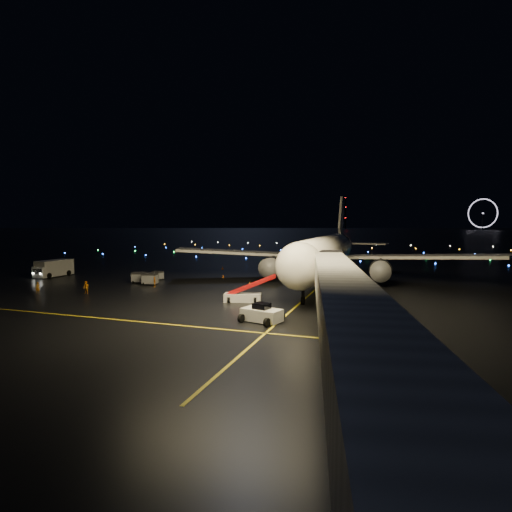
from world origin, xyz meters
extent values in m
plane|color=black|center=(0.00, 300.00, 0.00)|extent=(2000.00, 2000.00, 0.00)
cube|color=gold|center=(12.00, 15.00, 0.01)|extent=(0.25, 80.00, 0.02)
cube|color=gold|center=(-5.00, -10.00, 0.01)|extent=(60.00, 0.25, 0.02)
cube|color=silver|center=(10.39, -6.08, 0.93)|extent=(4.31, 3.01, 1.86)
cube|color=silver|center=(-36.41, 14.44, 1.54)|extent=(2.97, 8.48, 3.09)
imported|color=orange|center=(-24.26, -0.56, 0.80)|extent=(0.67, 0.55, 1.59)
imported|color=orange|center=(-17.62, 1.33, 0.89)|extent=(0.94, 0.77, 1.77)
imported|color=orange|center=(-11.95, 9.56, 0.78)|extent=(0.84, 0.96, 1.56)
cone|color=orange|center=(1.25, 16.13, 0.26)|extent=(0.58, 0.58, 0.53)
cone|color=orange|center=(5.61, 24.94, 0.26)|extent=(0.48, 0.48, 0.52)
cone|color=orange|center=(-6.36, 23.22, 0.22)|extent=(0.49, 0.49, 0.45)
cone|color=orange|center=(-11.52, 34.91, 0.28)|extent=(0.58, 0.58, 0.56)
cylinder|color=black|center=(-60.00, 740.00, 32.00)|extent=(1.80, 1.80, 64.00)
cube|color=gray|center=(-13.86, 11.21, 0.95)|extent=(2.53, 2.03, 1.90)
cube|color=gray|center=(-15.91, 16.74, 0.75)|extent=(2.04, 1.68, 1.50)
cube|color=gray|center=(-16.83, 12.47, 0.89)|extent=(2.45, 2.06, 1.78)
camera|label=1|loc=(22.26, -43.12, 9.65)|focal=28.00mm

